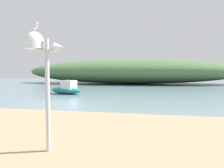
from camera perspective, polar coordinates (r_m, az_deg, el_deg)
name	(u,v)px	position (r m, az deg, el deg)	size (l,w,h in m)	color
ground_plane	(60,104)	(15.64, -14.94, -5.60)	(120.00, 120.00, 0.00)	gray
distant_hill	(130,72)	(43.69, 5.28, 3.67)	(48.00, 15.64, 5.40)	#517547
mast_structure	(38,52)	(5.77, -20.77, 8.78)	(1.15, 0.55, 3.31)	silver
seagull_on_radar	(34,26)	(5.93, -21.80, 15.40)	(0.36, 0.19, 0.25)	orange
motorboat_far_right	(67,89)	(22.67, -13.16, -1.41)	(4.59, 2.76, 1.56)	teal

